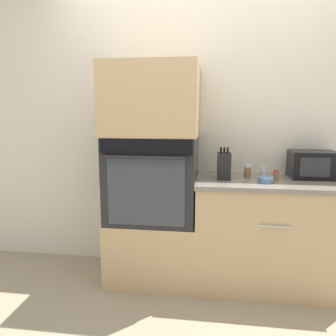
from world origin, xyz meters
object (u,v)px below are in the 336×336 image
(microwave, at_px, (313,165))
(knife_block, at_px, (224,166))
(condiment_jar_near, at_px, (276,175))
(condiment_jar_mid, at_px, (247,171))
(condiment_jar_far, at_px, (264,173))
(wall_oven, at_px, (153,178))
(bowl, at_px, (266,180))

(microwave, xyz_separation_m, knife_block, (-0.71, -0.13, -0.00))
(condiment_jar_near, xyz_separation_m, condiment_jar_mid, (-0.21, 0.06, 0.01))
(knife_block, height_order, condiment_jar_far, knife_block)
(microwave, bearing_deg, wall_oven, -174.08)
(condiment_jar_far, bearing_deg, knife_block, -174.96)
(knife_block, xyz_separation_m, condiment_jar_mid, (0.19, 0.06, -0.05))
(microwave, height_order, bowl, microwave)
(wall_oven, relative_size, bowl, 6.08)
(knife_block, height_order, condiment_jar_mid, knife_block)
(wall_oven, height_order, condiment_jar_far, wall_oven)
(microwave, distance_m, knife_block, 0.72)
(microwave, height_order, knife_block, knife_block)
(condiment_jar_near, relative_size, condiment_jar_mid, 0.74)
(microwave, bearing_deg, condiment_jar_far, -165.16)
(knife_block, xyz_separation_m, condiment_jar_far, (0.31, 0.03, -0.06))
(microwave, bearing_deg, condiment_jar_near, -156.45)
(wall_oven, bearing_deg, knife_block, 0.10)
(microwave, bearing_deg, bowl, -148.73)
(bowl, height_order, condiment_jar_near, condiment_jar_near)
(wall_oven, distance_m, bowl, 0.89)
(microwave, relative_size, condiment_jar_mid, 3.26)
(wall_oven, distance_m, microwave, 1.29)
(wall_oven, relative_size, condiment_jar_far, 7.41)
(microwave, bearing_deg, condiment_jar_mid, -171.59)
(condiment_jar_near, bearing_deg, bowl, -130.38)
(condiment_jar_near, height_order, condiment_jar_far, condiment_jar_far)
(knife_block, distance_m, bowl, 0.34)
(wall_oven, xyz_separation_m, microwave, (1.28, 0.13, 0.12))
(condiment_jar_mid, bearing_deg, wall_oven, -175.78)
(condiment_jar_near, height_order, condiment_jar_mid, condiment_jar_mid)
(microwave, distance_m, condiment_jar_mid, 0.53)
(bowl, height_order, condiment_jar_mid, condiment_jar_mid)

